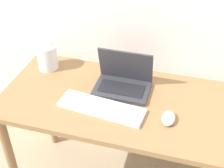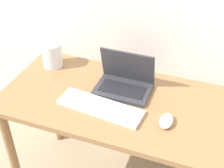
# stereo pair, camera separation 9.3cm
# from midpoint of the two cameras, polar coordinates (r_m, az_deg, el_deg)

# --- Properties ---
(desk) EXTENTS (1.35, 0.62, 0.74)m
(desk) POSITION_cam_midpoint_polar(r_m,az_deg,el_deg) (1.67, 4.72, -5.83)
(desk) COLOR olive
(desk) RESTS_ON ground_plane
(laptop) EXTENTS (0.29, 0.20, 0.22)m
(laptop) POSITION_cam_midpoint_polar(r_m,az_deg,el_deg) (1.67, 3.91, 0.48)
(laptop) COLOR #333338
(laptop) RESTS_ON desk
(keyboard) EXTENTS (0.45, 0.17, 0.02)m
(keyboard) POSITION_cam_midpoint_polar(r_m,az_deg,el_deg) (1.56, -0.45, -4.29)
(keyboard) COLOR white
(keyboard) RESTS_ON desk
(mouse) EXTENTS (0.06, 0.11, 0.03)m
(mouse) POSITION_cam_midpoint_polar(r_m,az_deg,el_deg) (1.50, 11.66, -6.68)
(mouse) COLOR white
(mouse) RESTS_ON desk
(vase) EXTENTS (0.12, 0.12, 0.21)m
(vase) POSITION_cam_midpoint_polar(r_m,az_deg,el_deg) (1.85, -9.58, 6.04)
(vase) COLOR white
(vase) RESTS_ON desk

